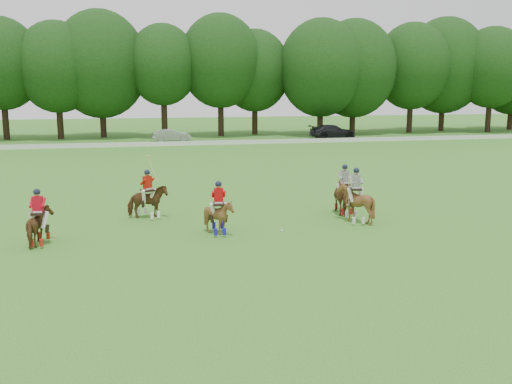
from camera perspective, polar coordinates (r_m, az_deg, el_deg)
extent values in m
plane|color=#2B7120|center=(20.46, -0.30, -6.08)|extent=(180.00, 180.00, 0.00)
cylinder|color=black|center=(69.43, -23.79, 6.88)|extent=(0.70, 0.70, 4.98)
ellipsoid|color=black|center=(69.39, -24.15, 11.64)|extent=(8.80, 8.80, 10.12)
cylinder|color=black|center=(68.15, -19.02, 7.00)|extent=(0.70, 0.70, 4.64)
ellipsoid|color=black|center=(68.09, -19.31, 11.72)|extent=(8.80, 8.80, 10.13)
cylinder|color=black|center=(68.83, -15.05, 7.10)|extent=(0.70, 0.70, 4.31)
ellipsoid|color=black|center=(68.77, -15.30, 12.22)|extent=(10.67, 10.67, 12.27)
cylinder|color=black|center=(67.36, -9.16, 7.65)|extent=(0.70, 0.70, 5.24)
ellipsoid|color=black|center=(67.33, -9.30, 12.45)|extent=(8.06, 8.06, 9.26)
cylinder|color=black|center=(68.34, -3.54, 7.78)|extent=(0.70, 0.70, 5.19)
ellipsoid|color=black|center=(68.32, -3.60, 12.95)|extent=(9.50, 9.50, 10.92)
cylinder|color=black|center=(70.54, -0.12, 7.60)|extent=(0.70, 0.70, 4.48)
ellipsoid|color=black|center=(70.47, -0.12, 12.04)|extent=(8.60, 8.60, 9.89)
cylinder|color=black|center=(69.88, 6.43, 7.40)|extent=(0.70, 0.70, 4.21)
ellipsoid|color=black|center=(69.81, 6.53, 12.24)|extent=(10.11, 10.11, 11.63)
cylinder|color=black|center=(72.80, 9.62, 7.38)|extent=(0.70, 0.70, 4.07)
ellipsoid|color=black|center=(72.73, 9.77, 12.07)|extent=(10.46, 10.46, 12.03)
cylinder|color=black|center=(76.30, 15.13, 7.58)|extent=(0.70, 0.70, 4.79)
ellipsoid|color=black|center=(76.26, 15.35, 12.04)|extent=(9.47, 9.47, 10.89)
cylinder|color=black|center=(80.30, 18.07, 7.43)|extent=(0.70, 0.70, 4.44)
ellipsoid|color=black|center=(80.26, 18.33, 11.91)|extent=(10.84, 10.84, 12.47)
cylinder|color=black|center=(80.21, 22.23, 7.32)|extent=(0.70, 0.70, 4.86)
ellipsoid|color=black|center=(80.17, 22.52, 11.44)|extent=(8.94, 8.94, 10.28)
cylinder|color=black|center=(85.82, 24.08, 7.02)|extent=(0.70, 0.70, 3.90)
cube|color=white|center=(57.58, -8.42, 4.81)|extent=(120.00, 0.10, 0.44)
imported|color=#9B9CA1|center=(62.04, -8.45, 5.63)|extent=(4.11, 1.66, 1.33)
imported|color=black|center=(65.92, 7.66, 6.02)|extent=(5.40, 2.43, 1.54)
imported|color=#522C15|center=(22.75, -20.86, -3.25)|extent=(0.93, 1.73, 1.40)
cube|color=black|center=(22.64, -20.94, -1.99)|extent=(0.50, 0.60, 0.08)
cylinder|color=tan|center=(22.73, -21.66, -2.20)|extent=(0.05, 0.21, 1.29)
imported|color=#522C15|center=(26.01, -10.74, -0.99)|extent=(1.91, 1.84, 1.48)
cube|color=black|center=(25.91, -10.78, 0.19)|extent=(0.67, 0.71, 0.08)
cylinder|color=tan|center=(25.93, -10.30, 2.27)|extent=(0.43, 0.67, 1.08)
imported|color=#522C15|center=(22.87, -3.74, -2.48)|extent=(1.25, 1.38, 1.42)
cube|color=black|center=(22.76, -3.75, -1.20)|extent=(0.48, 0.59, 0.08)
cylinder|color=tan|center=(22.80, -3.00, -1.38)|extent=(0.05, 0.21, 1.29)
imported|color=#522C15|center=(26.80, 8.80, -0.46)|extent=(1.02, 1.96, 1.60)
cube|color=black|center=(26.69, 8.83, 0.78)|extent=(0.48, 0.59, 0.08)
cylinder|color=tan|center=(26.62, 8.21, 0.60)|extent=(0.05, 0.21, 1.29)
imported|color=#522C15|center=(25.15, 9.90, -1.09)|extent=(1.56, 1.71, 1.70)
cube|color=black|center=(25.04, 9.94, 0.31)|extent=(0.51, 0.61, 0.08)
cylinder|color=tan|center=(24.97, 9.27, 0.12)|extent=(0.06, 0.21, 1.29)
sphere|color=white|center=(23.37, 2.59, -3.86)|extent=(0.09, 0.09, 0.09)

